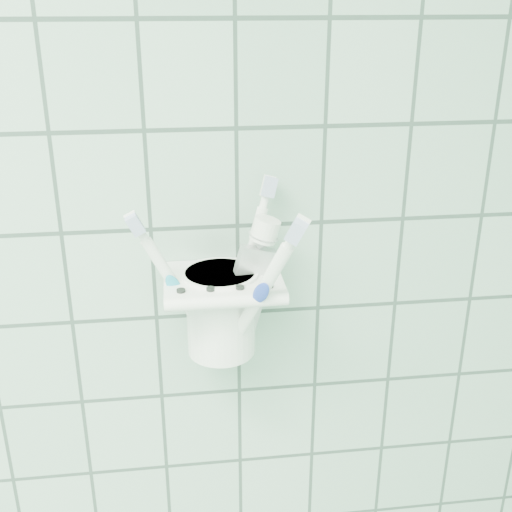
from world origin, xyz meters
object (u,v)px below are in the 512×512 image
(holder_bracket, at_px, (223,283))
(toothbrush_orange, at_px, (227,263))
(toothbrush_pink, at_px, (210,269))
(toothpaste_tube, at_px, (231,272))
(cup, at_px, (221,309))
(toothbrush_blue, at_px, (228,266))

(holder_bracket, xyz_separation_m, toothbrush_orange, (0.00, -0.01, 0.03))
(toothbrush_pink, bearing_deg, holder_bracket, -11.52)
(toothbrush_orange, xyz_separation_m, toothpaste_tube, (0.01, 0.01, -0.02))
(cup, relative_size, toothbrush_pink, 0.53)
(cup, bearing_deg, toothpaste_tube, -4.26)
(holder_bracket, bearing_deg, toothbrush_blue, -43.32)
(holder_bracket, height_order, cup, same)
(toothbrush_blue, bearing_deg, holder_bracket, 130.32)
(toothbrush_pink, relative_size, toothbrush_blue, 0.94)
(cup, bearing_deg, toothbrush_pink, -165.56)
(cup, distance_m, toothbrush_blue, 0.06)
(cup, relative_size, toothbrush_blue, 0.50)
(toothpaste_tube, bearing_deg, holder_bracket, -169.55)
(toothbrush_pink, distance_m, toothpaste_tube, 0.02)
(toothbrush_orange, bearing_deg, toothbrush_blue, 101.52)
(holder_bracket, bearing_deg, cup, 122.74)
(toothbrush_pink, xyz_separation_m, toothpaste_tube, (0.02, 0.00, -0.01))
(toothbrush_blue, distance_m, toothbrush_orange, 0.01)
(toothpaste_tube, bearing_deg, toothbrush_orange, -118.91)
(toothbrush_pink, distance_m, toothbrush_blue, 0.02)
(holder_bracket, height_order, toothbrush_orange, toothbrush_orange)
(holder_bracket, bearing_deg, toothpaste_tube, 18.17)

